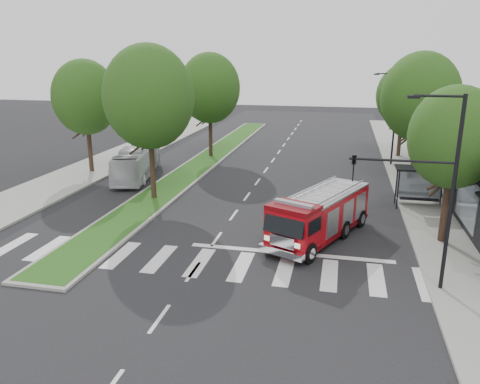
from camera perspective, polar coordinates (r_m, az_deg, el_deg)
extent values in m
plane|color=black|center=(24.90, -2.88, -5.76)|extent=(140.00, 140.00, 0.00)
cube|color=gray|center=(34.13, 22.61, -0.76)|extent=(5.00, 80.00, 0.15)
cube|color=gray|center=(39.41, -19.65, 1.71)|extent=(5.00, 80.00, 0.15)
cube|color=gray|center=(43.06, -4.30, 3.79)|extent=(3.00, 50.00, 0.14)
cube|color=#2A4A15|center=(43.04, -4.30, 3.88)|extent=(2.60, 49.50, 0.02)
cylinder|color=black|center=(30.93, 18.71, 0.24)|extent=(0.08, 0.08, 2.50)
cylinder|color=black|center=(31.38, 23.78, -0.07)|extent=(0.08, 0.08, 2.50)
cylinder|color=black|center=(32.09, 18.50, 0.82)|extent=(0.08, 0.08, 2.50)
cylinder|color=black|center=(32.52, 23.40, 0.51)|extent=(0.08, 0.08, 2.50)
cube|color=black|center=(31.39, 21.35, 2.66)|extent=(3.20, 1.60, 0.12)
cube|color=#8C99A5|center=(32.36, 20.95, 0.79)|extent=(2.80, 0.04, 1.80)
cube|color=black|center=(31.89, 20.99, -0.83)|extent=(2.40, 0.40, 0.08)
cylinder|color=black|center=(25.91, 23.71, -1.88)|extent=(0.36, 0.36, 3.74)
ellipsoid|color=#16320D|center=(25.11, 24.66, 6.08)|extent=(4.40, 4.40, 5.06)
cylinder|color=black|center=(37.32, 20.46, 4.21)|extent=(0.36, 0.36, 4.40)
ellipsoid|color=#16320D|center=(36.74, 21.12, 10.78)|extent=(5.60, 5.60, 6.44)
cylinder|color=black|center=(47.12, 18.89, 6.41)|extent=(0.36, 0.36, 3.96)
ellipsoid|color=#16320D|center=(46.68, 19.33, 11.08)|extent=(5.00, 5.00, 5.75)
cylinder|color=black|center=(31.55, -10.62, 3.12)|extent=(0.36, 0.36, 4.62)
ellipsoid|color=#16320D|center=(30.87, -11.06, 11.31)|extent=(5.80, 5.80, 6.67)
cylinder|color=black|center=(44.54, -3.61, 7.01)|extent=(0.36, 0.36, 4.40)
ellipsoid|color=#16320D|center=(44.06, -3.71, 12.53)|extent=(5.60, 5.60, 6.44)
cylinder|color=black|center=(40.41, -17.83, 5.15)|extent=(0.36, 0.36, 4.18)
ellipsoid|color=#16320D|center=(39.88, -18.34, 10.91)|extent=(5.20, 5.20, 5.98)
cylinder|color=black|center=(19.95, 24.43, -0.71)|extent=(0.16, 0.16, 8.00)
cylinder|color=black|center=(19.11, 23.13, 10.72)|extent=(1.80, 0.10, 0.10)
cube|color=black|center=(18.97, 20.40, 10.81)|extent=(0.45, 0.20, 0.12)
cylinder|color=black|center=(19.29, 19.10, 3.62)|extent=(4.00, 0.10, 0.10)
imported|color=black|center=(19.24, 13.67, 2.81)|extent=(0.18, 0.22, 1.10)
cylinder|color=black|center=(42.80, 18.34, 8.28)|extent=(0.16, 0.16, 8.00)
cylinder|color=black|center=(42.41, 17.57, 13.59)|extent=(1.80, 0.10, 0.10)
cube|color=black|center=(42.35, 16.32, 13.62)|extent=(0.45, 0.20, 0.12)
cube|color=#68050A|center=(25.19, 9.65, -4.60)|extent=(5.20, 7.93, 0.23)
cube|color=#A00810|center=(25.49, 10.51, -2.11)|extent=(4.46, 6.26, 1.82)
cube|color=#A00810|center=(22.51, 6.47, -4.42)|extent=(2.75, 2.43, 1.92)
cube|color=#B2B2B7|center=(25.21, 10.62, -0.04)|extent=(4.46, 6.26, 0.11)
cylinder|color=#B2B2B7|center=(25.51, 8.99, 0.66)|extent=(2.31, 5.04, 0.09)
cylinder|color=#B2B2B7|center=(24.83, 12.33, 0.05)|extent=(2.31, 5.04, 0.09)
cube|color=silver|center=(22.00, 5.01, -7.32)|extent=(2.30, 1.26, 0.32)
cube|color=#8C99A5|center=(22.11, 6.57, -1.44)|extent=(1.96, 1.11, 0.16)
cylinder|color=black|center=(23.13, 3.80, -6.20)|extent=(0.70, 1.05, 1.00)
cylinder|color=black|center=(22.17, 8.40, -7.38)|extent=(0.70, 1.05, 1.00)
cylinder|color=black|center=(26.23, 8.35, -3.58)|extent=(0.70, 1.05, 1.00)
cylinder|color=black|center=(25.38, 12.53, -4.49)|extent=(0.70, 1.05, 1.00)
cylinder|color=black|center=(28.08, 10.48, -2.34)|extent=(0.70, 1.05, 1.00)
cylinder|color=black|center=(27.29, 14.43, -3.14)|extent=(0.70, 1.05, 1.00)
imported|color=silver|center=(38.07, -12.43, 3.62)|extent=(3.93, 9.21, 2.50)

